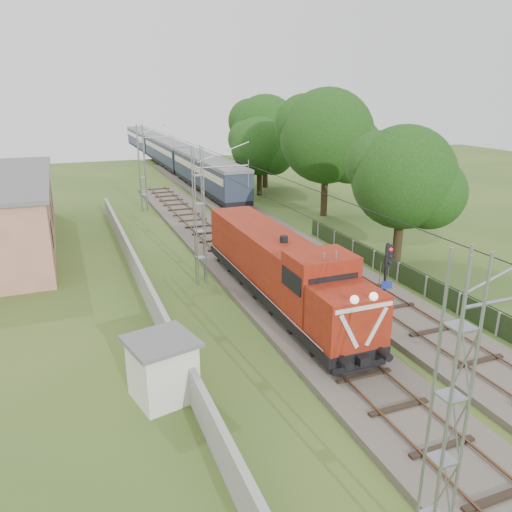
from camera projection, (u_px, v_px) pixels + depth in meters
name	position (u px, v px, depth m)	size (l,w,h in m)	color
ground	(354.00, 375.00, 20.00)	(140.00, 140.00, 0.00)	#30521E
track_main	(282.00, 305.00, 26.12)	(4.20, 70.00, 0.45)	#6B6054
track_side	(273.00, 233.00, 39.34)	(4.20, 80.00, 0.45)	#6B6054
catenary	(200.00, 216.00, 28.31)	(3.31, 70.00, 8.00)	gray
boundary_wall	(141.00, 279.00, 28.12)	(0.25, 40.00, 1.50)	#9E9E99
fence	(459.00, 304.00, 25.22)	(0.12, 32.00, 1.20)	black
locomotive	(280.00, 267.00, 25.90)	(2.79, 15.91, 4.04)	black
coach_rake	(167.00, 151.00, 73.82)	(2.88, 64.19, 3.33)	black
signal_post	(387.00, 273.00, 22.39)	(0.48, 0.38, 4.44)	black
relay_hut	(163.00, 368.00, 18.18)	(2.79, 2.79, 2.39)	silver
tree_a	(405.00, 179.00, 31.45)	(6.89, 6.56, 8.93)	#3A2A17
tree_b	(328.00, 137.00, 43.38)	(8.63, 8.22, 11.19)	#3A2A17
tree_c	(260.00, 147.00, 52.83)	(6.42, 6.11, 8.32)	#3A2A17
tree_d	(266.00, 130.00, 56.86)	(8.13, 7.74, 10.54)	#3A2A17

